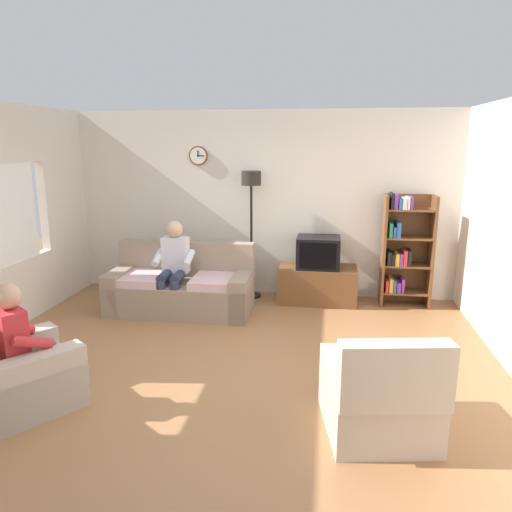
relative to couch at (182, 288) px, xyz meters
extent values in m
plane|color=#9E6B42|center=(0.97, -1.60, -0.31)|extent=(12.00, 12.00, 0.00)
cube|color=silver|center=(0.97, 1.06, 1.04)|extent=(6.20, 0.12, 2.70)
cylinder|color=brown|center=(0.01, 0.98, 1.74)|extent=(0.28, 0.03, 0.28)
cylinder|color=white|center=(0.01, 0.97, 1.74)|extent=(0.24, 0.01, 0.24)
cube|color=black|center=(0.01, 0.96, 1.77)|extent=(0.02, 0.01, 0.09)
cube|color=black|center=(0.05, 0.96, 1.74)|extent=(0.11, 0.01, 0.01)
cube|color=silver|center=(-1.89, 0.50, 1.09)|extent=(0.12, 1.10, 1.20)
cube|color=gray|center=(0.00, -0.05, -0.10)|extent=(1.91, 0.87, 0.42)
cube|color=gray|center=(0.00, 0.31, 0.35)|extent=(1.90, 0.23, 0.48)
cube|color=gray|center=(0.84, -0.04, -0.03)|extent=(0.23, 0.84, 0.56)
cube|color=gray|center=(-0.84, -0.07, -0.03)|extent=(0.23, 0.84, 0.56)
cube|color=beige|center=(0.50, -0.10, 0.16)|extent=(0.61, 0.69, 0.10)
cube|color=beige|center=(-0.50, -0.11, 0.16)|extent=(0.61, 0.69, 0.10)
cube|color=brown|center=(1.81, 0.65, -0.05)|extent=(1.10, 0.56, 0.52)
cube|color=black|center=(1.81, 0.91, -0.03)|extent=(1.10, 0.04, 0.03)
cube|color=black|center=(1.81, 0.63, 0.42)|extent=(0.60, 0.48, 0.44)
cube|color=black|center=(1.81, 0.39, 0.42)|extent=(0.50, 0.01, 0.36)
cube|color=brown|center=(2.71, 0.70, 0.46)|extent=(0.04, 0.36, 1.55)
cube|color=brown|center=(3.35, 0.70, 0.46)|extent=(0.04, 0.36, 1.55)
cube|color=brown|center=(3.03, 0.87, 0.46)|extent=(0.64, 0.02, 1.55)
cube|color=brown|center=(3.03, 0.70, -0.12)|extent=(0.60, 0.34, 0.02)
cube|color=red|center=(2.77, 0.68, -0.02)|extent=(0.04, 0.28, 0.17)
cube|color=gold|center=(2.83, 0.68, -0.01)|extent=(0.05, 0.28, 0.19)
cube|color=#2D59A5|center=(2.88, 0.68, -0.02)|extent=(0.04, 0.28, 0.17)
cube|color=#72338C|center=(2.93, 0.68, -0.03)|extent=(0.05, 0.28, 0.15)
cube|color=#72338C|center=(2.99, 0.68, -0.01)|extent=(0.04, 0.28, 0.19)
cube|color=brown|center=(3.03, 0.70, 0.27)|extent=(0.60, 0.34, 0.02)
cube|color=black|center=(2.78, 0.68, 0.37)|extent=(0.05, 0.28, 0.19)
cube|color=black|center=(2.84, 0.68, 0.36)|extent=(0.04, 0.28, 0.16)
cube|color=gold|center=(2.89, 0.68, 0.36)|extent=(0.05, 0.28, 0.16)
cube|color=#72338C|center=(2.94, 0.68, 0.36)|extent=(0.04, 0.28, 0.16)
cube|color=red|center=(2.99, 0.68, 0.39)|extent=(0.05, 0.28, 0.21)
cube|color=black|center=(3.05, 0.68, 0.38)|extent=(0.04, 0.28, 0.21)
cube|color=brown|center=(3.03, 0.70, 0.66)|extent=(0.60, 0.34, 0.02)
cube|color=#267F4C|center=(2.78, 0.68, 0.77)|extent=(0.04, 0.28, 0.20)
cube|color=#2D59A5|center=(2.83, 0.68, 0.74)|extent=(0.03, 0.28, 0.14)
cube|color=#2D59A5|center=(2.88, 0.68, 0.77)|extent=(0.05, 0.28, 0.21)
cube|color=brown|center=(3.03, 0.70, 1.04)|extent=(0.60, 0.34, 0.02)
cube|color=black|center=(2.77, 0.68, 1.16)|extent=(0.03, 0.28, 0.21)
cube|color=#72338C|center=(2.82, 0.68, 1.15)|extent=(0.05, 0.28, 0.19)
cube|color=#2D59A5|center=(2.88, 0.68, 1.13)|extent=(0.04, 0.28, 0.14)
cube|color=silver|center=(2.93, 0.68, 1.13)|extent=(0.06, 0.28, 0.15)
cube|color=silver|center=(2.98, 0.68, 1.14)|extent=(0.03, 0.28, 0.16)
cube|color=#72338C|center=(3.02, 0.68, 1.14)|extent=(0.03, 0.28, 0.17)
cylinder|color=black|center=(0.84, 0.75, -0.30)|extent=(0.28, 0.28, 0.03)
cylinder|color=black|center=(0.84, 0.75, 0.54)|extent=(0.04, 0.04, 1.70)
cylinder|color=black|center=(0.84, 0.75, 1.44)|extent=(0.28, 0.28, 0.20)
cube|color=#BCAD99|center=(-0.63, -2.57, -0.11)|extent=(1.14, 1.15, 0.40)
cube|color=#BCAD99|center=(-0.86, -2.38, -0.03)|extent=(0.64, 0.76, 0.56)
cube|color=#BCAD99|center=(-0.38, -2.74, -0.03)|extent=(0.64, 0.76, 0.56)
cube|color=#BCAD99|center=(2.38, -2.47, -0.11)|extent=(0.94, 0.97, 0.40)
cube|color=#BCAD99|center=(2.44, -2.84, 0.34)|extent=(0.82, 0.32, 0.50)
cube|color=#BCAD99|center=(2.08, -2.51, -0.03)|extent=(0.34, 0.82, 0.56)
cube|color=#BCAD99|center=(2.67, -2.40, -0.03)|extent=(0.34, 0.82, 0.56)
cube|color=silver|center=(-0.06, 0.00, 0.47)|extent=(0.34, 0.20, 0.48)
sphere|color=#D8AD8C|center=(-0.06, -0.01, 0.82)|extent=(0.22, 0.22, 0.22)
cylinder|color=#2D334C|center=(0.03, -0.19, 0.23)|extent=(0.14, 0.38, 0.13)
cylinder|color=#2D334C|center=(-0.15, -0.20, 0.23)|extent=(0.14, 0.38, 0.13)
cylinder|color=#2D334C|center=(0.03, -0.38, -0.05)|extent=(0.11, 0.11, 0.52)
cylinder|color=#2D334C|center=(-0.15, -0.39, -0.05)|extent=(0.11, 0.11, 0.52)
cylinder|color=silver|center=(0.15, -0.10, 0.45)|extent=(0.09, 0.33, 0.20)
cylinder|color=silver|center=(-0.27, -0.11, 0.45)|extent=(0.09, 0.33, 0.20)
cube|color=red|center=(-0.66, -2.61, 0.35)|extent=(0.39, 0.36, 0.48)
sphere|color=tan|center=(-0.65, -2.60, 0.70)|extent=(0.22, 0.22, 0.22)
cylinder|color=#4C4742|center=(-0.62, -2.41, 0.11)|extent=(0.33, 0.38, 0.13)
cylinder|color=#4C4742|center=(-0.47, -2.52, 0.11)|extent=(0.33, 0.38, 0.13)
cylinder|color=#4C4742|center=(-0.50, -2.26, -0.11)|extent=(0.15, 0.15, 0.40)
cylinder|color=#4C4742|center=(-0.36, -2.36, -0.11)|extent=(0.15, 0.15, 0.40)
cylinder|color=red|center=(-0.77, -2.41, 0.33)|extent=(0.27, 0.32, 0.20)
cylinder|color=red|center=(-0.43, -2.66, 0.33)|extent=(0.27, 0.32, 0.20)
camera|label=1|loc=(1.94, -6.04, 1.93)|focal=33.87mm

